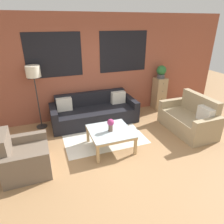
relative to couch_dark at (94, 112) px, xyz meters
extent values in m
plane|color=#9E754C|center=(0.09, -1.95, -0.28)|extent=(16.00, 16.00, 0.00)
cube|color=brown|center=(0.09, 0.49, 1.12)|extent=(8.40, 0.08, 2.80)
cube|color=black|center=(-0.86, 0.44, 1.52)|extent=(1.40, 0.01, 1.10)
cube|color=black|center=(1.04, 0.44, 1.52)|extent=(1.40, 0.01, 1.10)
cube|color=silver|center=(-0.01, -0.76, -0.27)|extent=(1.91, 1.53, 0.00)
cube|color=black|center=(0.00, -0.13, -0.08)|extent=(2.00, 0.72, 0.40)
cube|color=black|center=(0.00, 0.31, 0.11)|extent=(2.00, 0.16, 0.78)
cube|color=black|center=(-1.08, -0.05, 0.01)|extent=(0.16, 0.88, 0.58)
cube|color=black|center=(1.08, -0.05, 0.01)|extent=(0.16, 0.88, 0.58)
cube|color=silver|center=(-0.77, 0.15, 0.29)|extent=(0.40, 0.16, 0.34)
cube|color=beige|center=(0.77, 0.15, 0.29)|extent=(0.40, 0.16, 0.34)
cube|color=tan|center=(2.00, -1.30, -0.07)|extent=(0.64, 1.18, 0.42)
cube|color=tan|center=(2.40, -1.30, 0.18)|extent=(0.16, 1.18, 0.92)
cube|color=tan|center=(2.08, -0.64, 0.03)|extent=(0.80, 0.14, 0.62)
cube|color=tan|center=(2.08, -1.96, 0.03)|extent=(0.80, 0.14, 0.62)
cube|color=silver|center=(2.24, -1.67, 0.31)|extent=(0.16, 0.40, 0.34)
cube|color=#6B5B4C|center=(-1.63, -1.51, -0.08)|extent=(0.64, 0.62, 0.40)
cube|color=#6B5B4C|center=(-2.03, -1.51, 0.14)|extent=(0.16, 0.62, 0.84)
cube|color=#6B5B4C|center=(-1.71, -1.89, 0.00)|extent=(0.80, 0.14, 0.56)
cube|color=#6B5B4C|center=(-1.71, -1.13, 0.00)|extent=(0.80, 0.14, 0.56)
cube|color=silver|center=(-0.01, -1.36, 0.15)|extent=(0.89, 0.89, 0.01)
cube|color=tan|center=(-0.01, -1.78, 0.12)|extent=(0.89, 0.05, 0.05)
cube|color=tan|center=(-0.01, -0.94, 0.12)|extent=(0.89, 0.05, 0.05)
cube|color=tan|center=(-0.44, -1.36, 0.12)|extent=(0.05, 0.89, 0.05)
cube|color=tan|center=(0.41, -1.36, 0.12)|extent=(0.05, 0.89, 0.05)
cube|color=tan|center=(-0.42, -1.77, -0.06)|extent=(0.05, 0.05, 0.42)
cube|color=tan|center=(0.39, -1.77, -0.06)|extent=(0.06, 0.05, 0.42)
cube|color=tan|center=(-0.42, -0.96, -0.06)|extent=(0.05, 0.05, 0.42)
cube|color=tan|center=(0.39, -0.96, -0.06)|extent=(0.06, 0.05, 0.42)
cylinder|color=#2D2D2D|center=(-1.41, 0.19, -0.27)|extent=(0.28, 0.28, 0.02)
cylinder|color=#2D2D2D|center=(-1.41, 0.19, 0.41)|extent=(0.03, 0.03, 1.34)
cylinder|color=beige|center=(-1.41, 0.19, 1.22)|extent=(0.34, 0.34, 0.27)
cube|color=tan|center=(2.20, 0.23, 0.22)|extent=(0.35, 0.36, 0.99)
sphere|color=#38332D|center=(2.20, 0.05, 0.59)|extent=(0.02, 0.02, 0.02)
sphere|color=#38332D|center=(2.20, 0.05, 0.35)|extent=(0.02, 0.02, 0.02)
sphere|color=#38332D|center=(2.20, 0.05, 0.10)|extent=(0.02, 0.02, 0.02)
sphere|color=#38332D|center=(2.20, 0.05, -0.15)|extent=(0.02, 0.02, 0.02)
cylinder|color=#47474C|center=(2.20, 0.23, 0.78)|extent=(0.23, 0.23, 0.12)
sphere|color=#2D6B33|center=(2.20, 0.23, 0.96)|extent=(0.29, 0.29, 0.29)
cylinder|color=brown|center=(-0.01, -1.38, 0.24)|extent=(0.10, 0.10, 0.16)
sphere|color=#9E3366|center=(-0.01, -1.38, 0.37)|extent=(0.15, 0.15, 0.15)
camera|label=1|loc=(-1.27, -4.89, 2.30)|focal=32.00mm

